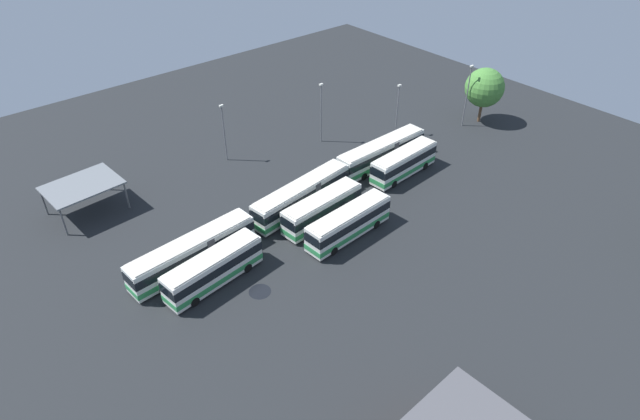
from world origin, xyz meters
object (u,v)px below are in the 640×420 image
Objects in this scene: bus_row0_slot0 at (382,153)px; lamp_post_near_entrance at (398,107)px; bus_row2_slot1 at (213,269)px; lamp_post_far_corner at (224,130)px; lamp_post_by_building at (467,94)px; bus_row2_slot0 at (193,252)px; bus_row1_slot0 at (302,195)px; bus_row0_slot1 at (404,162)px; tree_east_edge at (485,88)px; bus_row1_slot2 at (349,223)px; bus_row1_slot1 at (322,209)px; maintenance_shelter at (82,186)px; lamp_post_mid_lot at (321,111)px.

bus_row0_slot0 is 9.68m from lamp_post_near_entrance.
lamp_post_far_corner is at bearing -125.44° from bus_row2_slot1.
lamp_post_near_entrance is 10.94m from lamp_post_by_building.
bus_row2_slot1 is at bearing 93.80° from bus_row2_slot0.
lamp_post_near_entrance is (-22.52, -5.84, 2.43)m from bus_row1_slot0.
lamp_post_by_building is (-17.84, -0.12, 3.32)m from bus_row0_slot0.
lamp_post_far_corner is at bearing -49.75° from bus_row0_slot1.
tree_east_edge is at bearing -171.70° from bus_row0_slot1.
bus_row0_slot1 and bus_row1_slot2 have the same top height.
lamp_post_by_building is at bearing -164.76° from bus_row1_slot2.
bus_row1_slot1 is 1.38× the size of lamp_post_near_entrance.
bus_row1_slot0 is at bearing 92.34° from lamp_post_far_corner.
bus_row1_slot2 is 25.92m from lamp_post_near_entrance.
bus_row1_slot2 is 15.71m from bus_row2_slot1.
bus_row2_slot1 is at bearing 2.91° from bus_row1_slot1.
tree_east_edge is at bearing 157.04° from lamp_post_far_corner.
maintenance_shelter is (19.82, -16.09, 1.70)m from bus_row1_slot0.
bus_row1_slot2 is at bearing 130.61° from maintenance_shelter.
bus_row0_slot0 is 1.75× the size of lamp_post_far_corner.
maintenance_shelter is (34.32, -15.10, 1.70)m from bus_row0_slot0.
bus_row1_slot0 is 1.68× the size of maintenance_shelter.
bus_row0_slot1 is 1.24× the size of maintenance_shelter.
bus_row0_slot0 and bus_row2_slot1 have the same top height.
bus_row0_slot1 is 1.25× the size of tree_east_edge.
bus_row2_slot1 is 24.75m from lamp_post_far_corner.
lamp_post_near_entrance is (-22.53, -9.48, 2.43)m from bus_row1_slot1.
bus_row1_slot2 is 1.31× the size of maintenance_shelter.
bus_row2_slot0 is (30.00, -1.81, 0.00)m from bus_row0_slot1.
lamp_post_near_entrance is at bearing -148.68° from bus_row1_slot2.
lamp_post_by_building reaches higher than lamp_post_mid_lot.
lamp_post_by_building reaches higher than maintenance_shelter.
tree_east_edge is at bearing -173.58° from bus_row1_slot1.
tree_east_edge is (-55.29, 15.74, 1.97)m from maintenance_shelter.
bus_row0_slot1 is 15.09m from bus_row1_slot0.
lamp_post_far_corner is (-19.18, 0.44, 0.94)m from maintenance_shelter.
bus_row2_slot0 is (15.14, 0.84, 0.00)m from bus_row1_slot0.
bus_row1_slot2 is at bearing 156.68° from bus_row2_slot0.
bus_row1_slot2 is 23.40m from lamp_post_far_corner.
bus_row1_slot1 is 35.88m from tree_east_edge.
lamp_post_near_entrance reaches higher than bus_row1_slot1.
lamp_post_by_building is 1.13× the size of tree_east_edge.
lamp_post_mid_lot is 1.04× the size of tree_east_edge.
lamp_post_by_building is at bearing -179.62° from bus_row0_slot0.
tree_east_edge reaches higher than bus_row1_slot2.
bus_row2_slot1 is at bearing -11.68° from bus_row1_slot2.
bus_row2_slot0 is at bearing 105.44° from maintenance_shelter.
bus_row2_slot0 is 30.48m from lamp_post_mid_lot.
maintenance_shelter is 43.57m from lamp_post_near_entrance.
bus_row2_slot0 is 1.67× the size of maintenance_shelter.
maintenance_shelter reaches higher than bus_row1_slot1.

